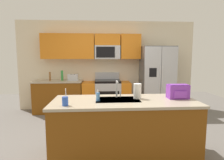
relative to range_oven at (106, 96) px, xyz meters
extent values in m
plane|color=#66605B|center=(0.03, -1.80, -0.44)|extent=(9.00, 9.00, 0.00)
cube|color=beige|center=(0.03, 0.35, 0.86)|extent=(5.20, 0.10, 2.60)
cube|color=orange|center=(-1.47, 0.14, 1.41)|extent=(0.70, 0.32, 0.70)
cube|color=orange|center=(-0.73, 0.14, 1.41)|extent=(0.77, 0.32, 0.70)
cube|color=orange|center=(0.70, 0.14, 1.41)|extent=(0.57, 0.32, 0.70)
cube|color=#B7BABF|center=(0.04, 0.14, 1.25)|extent=(0.72, 0.32, 0.38)
cube|color=black|center=(-0.02, -0.03, 1.25)|extent=(0.52, 0.01, 0.30)
cube|color=orange|center=(0.04, 0.14, 1.60)|extent=(0.72, 0.32, 0.32)
cube|color=brown|center=(-1.36, 0.00, -0.01)|extent=(1.31, 0.60, 0.86)
cube|color=tan|center=(-1.36, 0.00, 0.44)|extent=(1.34, 0.63, 0.04)
cube|color=#B7BABF|center=(0.04, 0.00, -0.02)|extent=(0.72, 0.60, 0.84)
cube|color=black|center=(0.04, -0.31, 0.01)|extent=(0.60, 0.01, 0.36)
cube|color=black|center=(0.04, 0.00, 0.43)|extent=(0.72, 0.60, 0.06)
cube|color=#B7BABF|center=(0.04, 0.27, 0.56)|extent=(0.72, 0.06, 0.20)
cube|color=orange|center=(-0.50, 0.00, -0.02)|extent=(0.36, 0.60, 0.84)
cube|color=orange|center=(0.54, 0.00, -0.02)|extent=(0.28, 0.60, 0.84)
cube|color=#4C4F54|center=(1.44, -0.05, 0.48)|extent=(0.90, 0.70, 1.85)
cube|color=#B7BABF|center=(1.22, -0.42, 0.48)|extent=(0.44, 0.04, 1.81)
cube|color=#B7BABF|center=(1.67, -0.42, 0.48)|extent=(0.44, 0.04, 1.81)
cylinder|color=silver|center=(1.41, -0.45, 0.57)|extent=(0.02, 0.02, 0.60)
cylinder|color=silver|center=(1.47, -0.45, 0.57)|extent=(0.02, 0.02, 0.60)
cube|color=black|center=(1.22, -0.44, 0.70)|extent=(0.20, 0.00, 0.24)
cube|color=brown|center=(0.18, -2.53, -0.01)|extent=(2.18, 0.87, 0.86)
cube|color=tan|center=(0.18, -2.53, 0.44)|extent=(2.22, 0.91, 0.04)
cube|color=#B7BABF|center=(0.08, -2.48, 0.44)|extent=(0.68, 0.44, 0.03)
cube|color=#B7BABF|center=(-0.94, -0.05, 0.55)|extent=(0.28, 0.16, 0.18)
cube|color=black|center=(-0.99, -0.05, 0.63)|extent=(0.03, 0.11, 0.01)
cube|color=black|center=(-0.89, -0.05, 0.63)|extent=(0.03, 0.11, 0.01)
cylinder|color=brown|center=(-1.58, 0.00, 0.58)|extent=(0.05, 0.05, 0.24)
cylinder|color=green|center=(-1.25, 0.04, 0.60)|extent=(0.06, 0.06, 0.28)
cylinder|color=#B7BABF|center=(0.08, -2.31, 0.60)|extent=(0.03, 0.03, 0.28)
cylinder|color=#B7BABF|center=(0.08, -2.41, 0.73)|extent=(0.02, 0.20, 0.02)
cylinder|color=#B7BABF|center=(0.14, -2.31, 0.51)|extent=(0.02, 0.02, 0.10)
cylinder|color=blue|center=(-0.67, -2.80, 0.52)|extent=(0.08, 0.08, 0.12)
cylinder|color=white|center=(-0.66, -2.80, 0.63)|extent=(0.01, 0.03, 0.14)
cylinder|color=#4C8CD8|center=(-0.23, -2.56, 0.52)|extent=(0.06, 0.06, 0.13)
cylinder|color=white|center=(-0.23, -2.56, 0.61)|extent=(0.02, 0.02, 0.04)
cylinder|color=white|center=(0.40, -2.43, 0.58)|extent=(0.12, 0.12, 0.24)
cube|color=purple|center=(1.05, -2.45, 0.57)|extent=(0.32, 0.20, 0.22)
cube|color=#702F97|center=(1.05, -2.47, 0.67)|extent=(0.30, 0.14, 0.03)
cube|color=purple|center=(1.05, -2.56, 0.54)|extent=(0.20, 0.03, 0.11)
camera|label=1|loc=(-0.21, -5.39, 1.13)|focal=30.53mm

